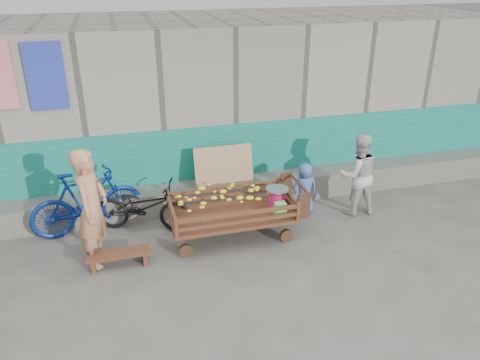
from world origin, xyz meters
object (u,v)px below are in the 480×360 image
object	(u,v)px
bench	(119,256)
child	(304,188)
bicycle_dark	(143,207)
banana_cart	(229,204)
vendor_man	(92,208)
bicycle_blue	(87,201)
woman	(357,175)

from	to	relation	value
bench	child	size ratio (longest dim) A/B	0.97
child	bicycle_dark	distance (m)	2.68
child	banana_cart	bearing A→B (deg)	21.22
vendor_man	bicycle_blue	size ratio (longest dim) A/B	0.99
vendor_man	woman	xyz separation A→B (m)	(4.24, 0.35, -0.16)
child	bicycle_blue	xyz separation A→B (m)	(-3.53, 0.34, 0.07)
vendor_man	bicycle_dark	world-z (taller)	vendor_man
bench	child	bearing A→B (deg)	13.90
banana_cart	bench	distance (m)	1.78
banana_cart	bicycle_dark	bearing A→B (deg)	154.54
woman	bicycle_blue	bearing A→B (deg)	-3.81
bench	child	distance (m)	3.23
bicycle_dark	child	bearing A→B (deg)	-71.86
bench	vendor_man	world-z (taller)	vendor_man
bench	child	xyz separation A→B (m)	(3.12, 0.77, 0.30)
bench	woman	world-z (taller)	woman
banana_cart	child	bearing A→B (deg)	17.71
child	vendor_man	bearing A→B (deg)	13.06
banana_cart	bicycle_blue	xyz separation A→B (m)	(-2.10, 0.80, -0.07)
child	bicycle_blue	distance (m)	3.54
banana_cart	vendor_man	distance (m)	1.99
vendor_man	child	world-z (taller)	vendor_man
child	bicycle_dark	world-z (taller)	child
woman	bicycle_dark	bearing A→B (deg)	-2.35
bicycle_blue	banana_cart	bearing A→B (deg)	-123.00
woman	bicycle_blue	world-z (taller)	woman
bench	bicycle_dark	bearing A→B (deg)	64.40
woman	vendor_man	bearing A→B (deg)	8.27
bench	bicycle_blue	size ratio (longest dim) A/B	0.51
bench	vendor_man	bearing A→B (deg)	143.87
banana_cart	bench	world-z (taller)	banana_cart
child	bench	bearing A→B (deg)	17.41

